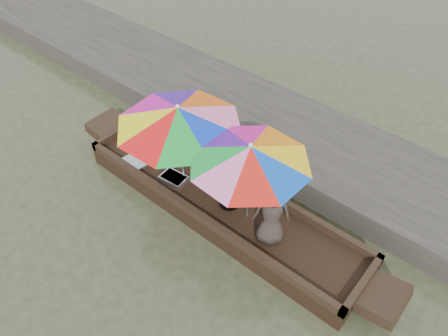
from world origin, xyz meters
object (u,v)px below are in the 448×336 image
Objects in this scene: tray_scallop at (135,162)px; vendor at (272,214)px; tray_crayfish at (174,179)px; umbrella_stern at (249,182)px; boat_hull at (220,205)px; cooking_pot at (148,142)px; charcoal_grill at (229,200)px; supply_bag at (216,168)px; umbrella_bow at (181,143)px.

vendor is at bearing 3.84° from tray_scallop.
umbrella_stern is (1.48, 0.19, 0.73)m from tray_crayfish.
boat_hull is 0.96m from tray_crayfish.
tray_scallop is (-1.77, -0.34, 0.21)m from boat_hull.
tray_scallop is at bearing -171.74° from umbrella_stern.
charcoal_grill is (2.12, -0.13, -0.03)m from cooking_pot.
cooking_pot is 1.50m from supply_bag.
charcoal_grill is at bearing -31.91° from supply_bag.
tray_crayfish is (-0.91, -0.19, 0.22)m from boat_hull.
cooking_pot is 0.90× the size of tray_crayfish.
charcoal_grill reaches higher than tray_scallop.
tray_crayfish is at bearing -167.98° from boat_hull.
tray_scallop is 0.22× the size of umbrella_bow.
umbrella_stern is (-0.55, 0.15, 0.19)m from vendor.
umbrella_bow reaches higher than supply_bag.
supply_bag is (-0.46, 0.42, 0.30)m from boat_hull.
supply_bag is 1.28m from umbrella_stern.
umbrella_stern is at bearing 8.26° from tray_scallop.
tray_crayfish is 0.76m from supply_bag.
boat_hull is 19.10× the size of supply_bag.
cooking_pot is at bearing -169.69° from supply_bag.
charcoal_grill is 1.07m from vendor.
vendor reaches higher than charcoal_grill.
tray_scallop is at bearing -33.62° from vendor.
boat_hull is 4.60× the size of vendor.
vendor reaches higher than cooking_pot.
tray_scallop is 1.22m from umbrella_bow.
umbrella_bow is at bearing 180.00° from boat_hull.
vendor reaches higher than tray_scallop.
tray_scallop is at bearing -150.04° from supply_bag.
tray_scallop is at bearing -170.34° from tray_crayfish.
cooking_pot is 2.60m from umbrella_stern.
tray_crayfish is 2.10m from vendor.
supply_bag is 0.13× the size of umbrella_bow.
tray_scallop is at bearing -159.56° from umbrella_bow.
tray_crayfish is 0.40× the size of vendor.
umbrella_stern reaches higher than boat_hull.
supply_bag is (-0.64, 0.40, 0.05)m from charcoal_grill.
umbrella_bow is (-0.86, 0.00, 0.95)m from boat_hull.
umbrella_stern reaches higher than tray_crayfish.
umbrella_bow reaches higher than vendor.
umbrella_bow is 1.14× the size of umbrella_stern.
cooking_pot is 0.20× the size of umbrella_bow.
vendor is at bearing -4.22° from umbrella_bow.
vendor is (1.58, -0.56, 0.45)m from supply_bag.
cooking_pot is 1.08m from tray_crayfish.
umbrella_stern reaches higher than cooking_pot.
boat_hull is at bearing -174.70° from charcoal_grill.
cooking_pot is (-1.93, 0.15, 0.28)m from boat_hull.
cooking_pot is 0.90× the size of tray_scallop.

